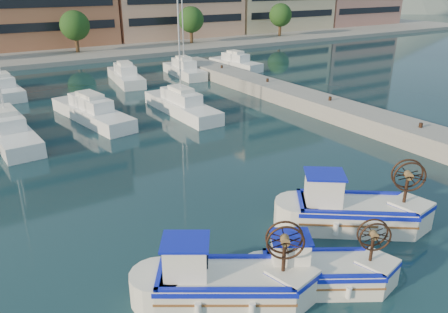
{
  "coord_description": "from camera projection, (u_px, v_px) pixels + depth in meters",
  "views": [
    {
      "loc": [
        -11.82,
        -9.73,
        9.95
      ],
      "look_at": [
        -0.68,
        7.9,
        1.5
      ],
      "focal_mm": 35.0,
      "sensor_mm": 36.0,
      "label": 1
    }
  ],
  "objects": [
    {
      "name": "ground",
      "position": [
        345.0,
        252.0,
        17.21
      ],
      "size": [
        300.0,
        300.0,
        0.0
      ],
      "primitive_type": "plane",
      "color": "#1A4045",
      "rests_on": "ground"
    },
    {
      "name": "quay",
      "position": [
        393.0,
        128.0,
        29.69
      ],
      "size": [
        3.0,
        60.0,
        1.2
      ],
      "primitive_type": "cube",
      "color": "gray",
      "rests_on": "ground"
    },
    {
      "name": "hill_east",
      "position": [
        386.0,
        7.0,
        172.72
      ],
      "size": [
        160.0,
        160.0,
        50.0
      ],
      "primitive_type": "cone",
      "color": "slate",
      "rests_on": "ground"
    },
    {
      "name": "yacht_marina",
      "position": [
        77.0,
        100.0,
        36.96
      ],
      "size": [
        38.03,
        22.24,
        11.5
      ],
      "color": "white",
      "rests_on": "ground"
    },
    {
      "name": "fishing_boat_a",
      "position": [
        220.0,
        280.0,
        14.29
      ],
      "size": [
        4.87,
        4.06,
        2.97
      ],
      "rotation": [
        0.0,
        0.0,
        1.01
      ],
      "color": "silver",
      "rests_on": "ground"
    },
    {
      "name": "fishing_boat_b",
      "position": [
        317.0,
        269.0,
        14.99
      ],
      "size": [
        4.3,
        3.52,
        2.62
      ],
      "rotation": [
        0.0,
        0.0,
        1.03
      ],
      "color": "silver",
      "rests_on": "ground"
    },
    {
      "name": "fishing_boat_c",
      "position": [
        350.0,
        209.0,
        18.61
      ],
      "size": [
        5.16,
        4.56,
        3.19
      ],
      "rotation": [
        0.0,
        0.0,
        0.94
      ],
      "color": "silver",
      "rests_on": "ground"
    }
  ]
}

